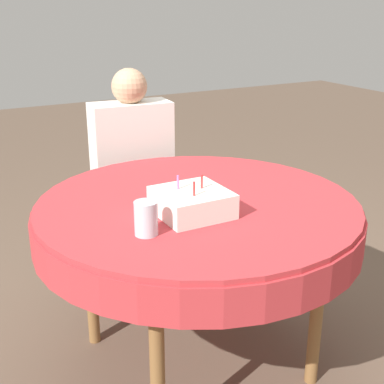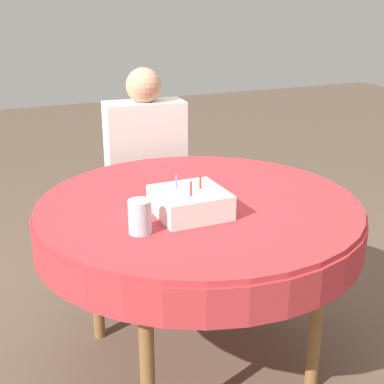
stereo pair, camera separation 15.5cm
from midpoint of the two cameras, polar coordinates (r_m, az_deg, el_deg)
The scene contains 6 objects.
ground_plane at distance 2.38m, azimuth 2.56°, elevation -17.47°, with size 12.00×12.00×0.00m, color brown.
dining_table at distance 2.06m, azimuth 2.83°, elevation -3.19°, with size 1.24×1.24×0.72m.
chair at distance 2.91m, azimuth -3.63°, elevation 0.22°, with size 0.40×0.40×0.86m.
person at distance 2.77m, azimuth -3.27°, elevation 3.66°, with size 0.42×0.30×1.13m.
birthday_cake at distance 1.89m, azimuth 2.12°, elevation -1.15°, with size 0.24×0.24×0.14m.
drinking_glass at distance 1.74m, azimuth -3.05°, elevation -2.68°, with size 0.08×0.08×0.11m.
Camera 2 is at (-0.79, -1.72, 1.45)m, focal length 50.00 mm.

